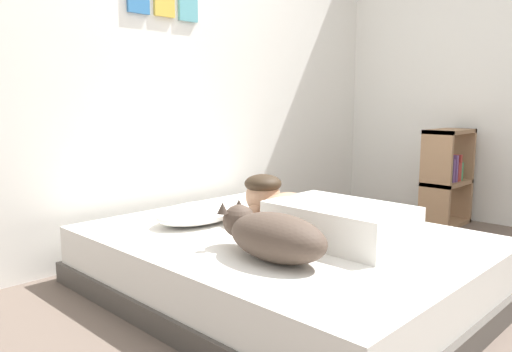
{
  "coord_description": "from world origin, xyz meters",
  "views": [
    {
      "loc": [
        -1.9,
        -1.09,
        0.96
      ],
      "look_at": [
        0.03,
        0.79,
        0.56
      ],
      "focal_mm": 34.76,
      "sensor_mm": 36.0,
      "label": 1
    }
  ],
  "objects_px": {
    "pillow": "(199,213)",
    "person_lying": "(316,215)",
    "bookshelf": "(446,176)",
    "bed": "(283,263)",
    "dog": "(272,235)",
    "cell_phone": "(353,243)",
    "coffee_cup": "(265,211)"
  },
  "relations": [
    {
      "from": "pillow",
      "to": "person_lying",
      "type": "height_order",
      "value": "person_lying"
    },
    {
      "from": "person_lying",
      "to": "bookshelf",
      "type": "distance_m",
      "value": 1.85
    },
    {
      "from": "bed",
      "to": "bookshelf",
      "type": "distance_m",
      "value": 1.93
    },
    {
      "from": "bed",
      "to": "dog",
      "type": "relative_size",
      "value": 3.35
    },
    {
      "from": "pillow",
      "to": "cell_phone",
      "type": "bearing_deg",
      "value": -73.68
    },
    {
      "from": "dog",
      "to": "coffee_cup",
      "type": "distance_m",
      "value": 0.76
    },
    {
      "from": "pillow",
      "to": "dog",
      "type": "distance_m",
      "value": 0.73
    },
    {
      "from": "dog",
      "to": "coffee_cup",
      "type": "bearing_deg",
      "value": 45.43
    },
    {
      "from": "bookshelf",
      "to": "pillow",
      "type": "bearing_deg",
      "value": 167.08
    },
    {
      "from": "dog",
      "to": "bookshelf",
      "type": "distance_m",
      "value": 2.27
    },
    {
      "from": "dog",
      "to": "bookshelf",
      "type": "relative_size",
      "value": 0.77
    },
    {
      "from": "cell_phone",
      "to": "dog",
      "type": "bearing_deg",
      "value": 164.08
    },
    {
      "from": "pillow",
      "to": "bookshelf",
      "type": "relative_size",
      "value": 0.69
    },
    {
      "from": "pillow",
      "to": "dog",
      "type": "bearing_deg",
      "value": -104.62
    },
    {
      "from": "dog",
      "to": "pillow",
      "type": "bearing_deg",
      "value": 75.38
    },
    {
      "from": "bookshelf",
      "to": "person_lying",
      "type": "bearing_deg",
      "value": -175.48
    },
    {
      "from": "pillow",
      "to": "bookshelf",
      "type": "bearing_deg",
      "value": -12.92
    },
    {
      "from": "dog",
      "to": "cell_phone",
      "type": "bearing_deg",
      "value": -15.92
    },
    {
      "from": "bed",
      "to": "coffee_cup",
      "type": "xyz_separation_m",
      "value": [
        0.19,
        0.3,
        0.19
      ]
    },
    {
      "from": "bed",
      "to": "coffee_cup",
      "type": "relative_size",
      "value": 15.42
    },
    {
      "from": "person_lying",
      "to": "dog",
      "type": "relative_size",
      "value": 1.6
    },
    {
      "from": "cell_phone",
      "to": "bookshelf",
      "type": "xyz_separation_m",
      "value": [
        1.83,
        0.35,
        0.08
      ]
    },
    {
      "from": "bed",
      "to": "bookshelf",
      "type": "xyz_separation_m",
      "value": [
        1.91,
        -0.0,
        0.24
      ]
    },
    {
      "from": "bed",
      "to": "person_lying",
      "type": "bearing_deg",
      "value": -62.98
    },
    {
      "from": "person_lying",
      "to": "bookshelf",
      "type": "xyz_separation_m",
      "value": [
        1.84,
        0.15,
        -0.02
      ]
    },
    {
      "from": "dog",
      "to": "coffee_cup",
      "type": "xyz_separation_m",
      "value": [
        0.53,
        0.54,
        -0.07
      ]
    },
    {
      "from": "dog",
      "to": "cell_phone",
      "type": "height_order",
      "value": "dog"
    },
    {
      "from": "pillow",
      "to": "coffee_cup",
      "type": "bearing_deg",
      "value": -25.83
    },
    {
      "from": "coffee_cup",
      "to": "bookshelf",
      "type": "distance_m",
      "value": 1.75
    },
    {
      "from": "person_lying",
      "to": "cell_phone",
      "type": "relative_size",
      "value": 6.57
    },
    {
      "from": "cell_phone",
      "to": "coffee_cup",
      "type": "bearing_deg",
      "value": 81.05
    },
    {
      "from": "dog",
      "to": "cell_phone",
      "type": "relative_size",
      "value": 4.11
    }
  ]
}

